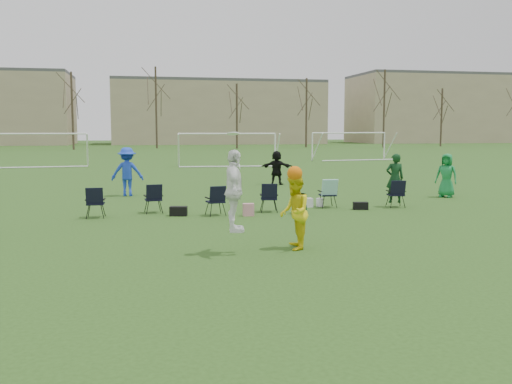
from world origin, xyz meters
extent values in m
plane|color=#274A17|center=(0.00, 0.00, 0.00)|extent=(260.00, 260.00, 0.00)
imported|color=blue|center=(-3.05, 13.44, 1.00)|extent=(1.35, 0.84, 2.01)
imported|color=#167E3B|center=(9.65, 10.40, 0.89)|extent=(1.01, 1.02, 1.78)
imported|color=black|center=(4.13, 16.87, 0.85)|extent=(1.64, 1.01, 1.69)
imported|color=white|center=(-0.54, 1.70, 1.41)|extent=(0.57, 1.11, 1.82)
imported|color=yellow|center=(0.91, 1.92, 0.86)|extent=(0.80, 0.95, 1.73)
sphere|color=orange|center=(0.91, 1.92, 1.76)|extent=(0.35, 0.35, 0.35)
cylinder|color=white|center=(-0.56, 1.65, 2.67)|extent=(0.27, 0.27, 0.08)
imported|color=#0E3316|center=(6.33, 8.15, 1.02)|extent=(0.70, 0.53, 1.75)
cube|color=black|center=(-1.37, 7.56, 0.15)|extent=(0.60, 0.40, 0.30)
cube|color=#D28794|center=(0.82, 7.09, 0.20)|extent=(0.37, 0.25, 0.40)
cube|color=#0F391D|center=(2.55, 7.26, 0.14)|extent=(0.48, 0.33, 0.28)
cube|color=white|center=(3.23, 8.70, 0.16)|extent=(0.45, 0.34, 0.32)
cylinder|color=white|center=(3.74, 8.74, 0.15)|extent=(0.26, 0.26, 0.30)
cube|color=black|center=(4.88, 7.72, 0.13)|extent=(0.54, 0.35, 0.26)
cube|color=black|center=(-3.93, 7.70, 0.48)|extent=(0.62, 0.62, 0.96)
cube|color=black|center=(-2.13, 8.38, 0.48)|extent=(0.66, 0.66, 0.96)
cube|color=black|center=(-0.19, 7.41, 0.48)|extent=(0.70, 0.70, 0.96)
cube|color=black|center=(1.66, 7.84, 0.48)|extent=(0.68, 0.68, 0.96)
cube|color=black|center=(3.94, 8.48, 0.48)|extent=(0.61, 0.61, 0.96)
cube|color=black|center=(6.33, 8.05, 0.48)|extent=(0.67, 0.67, 0.96)
cylinder|color=white|center=(-6.36, 34.32, 1.20)|extent=(0.12, 0.12, 2.40)
cylinder|color=white|center=(-10.00, 34.00, 2.40)|extent=(7.28, 0.76, 0.12)
cylinder|color=white|center=(0.36, 32.25, 1.20)|extent=(0.12, 0.12, 2.40)
cylinder|color=white|center=(7.64, 31.75, 1.20)|extent=(0.12, 0.12, 2.40)
cylinder|color=white|center=(4.00, 32.00, 2.40)|extent=(7.29, 0.63, 0.12)
cylinder|color=white|center=(12.39, 37.49, 1.20)|extent=(0.12, 0.12, 2.40)
cylinder|color=white|center=(19.61, 38.51, 1.20)|extent=(0.12, 0.12, 2.40)
cylinder|color=white|center=(16.00, 38.00, 2.40)|extent=(7.25, 1.13, 0.12)
cylinder|color=#382B21|center=(-11.00, 68.50, 5.10)|extent=(0.28, 0.28, 10.20)
cylinder|color=#382B21|center=(0.00, 71.50, 5.70)|extent=(0.28, 0.28, 11.40)
cylinder|color=#382B21|center=(11.00, 68.50, 4.50)|extent=(0.28, 0.28, 9.00)
cylinder|color=#382B21|center=(22.00, 71.50, 5.10)|extent=(0.28, 0.28, 10.20)
cylinder|color=#382B21|center=(33.00, 68.50, 5.70)|extent=(0.28, 0.28, 11.40)
cylinder|color=#382B21|center=(44.00, 71.50, 4.50)|extent=(0.28, 0.28, 9.00)
cube|color=tan|center=(12.00, 96.00, 5.50)|extent=(38.00, 16.00, 11.00)
cube|color=tan|center=(55.00, 96.00, 6.50)|extent=(30.00, 16.00, 13.00)
camera|label=1|loc=(-2.58, -10.59, 2.77)|focal=40.00mm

